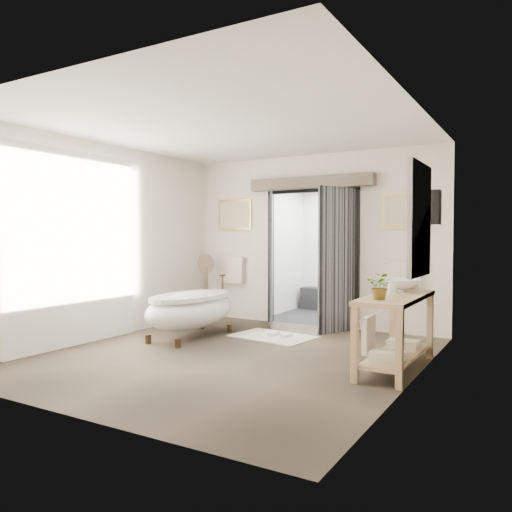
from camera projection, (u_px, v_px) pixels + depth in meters
The scene contains 13 objects.
ground_plane at pixel (232, 355), 6.36m from camera, with size 5.00×5.00×0.00m, color brown.
room_shell at pixel (225, 209), 6.20m from camera, with size 4.52×5.02×2.91m.
shower_room at pixel (343, 268), 9.77m from camera, with size 2.22×2.01×2.51m.
back_wall_dressing at pixel (308, 234), 8.29m from camera, with size 3.82×0.77×2.52m.
clawfoot_tub at pixel (191, 309), 7.46m from camera, with size 0.82×1.83×0.89m.
vanity at pixel (394, 325), 5.67m from camera, with size 0.57×1.60×0.85m.
pedestal_mirror at pixel (206, 291), 9.07m from camera, with size 0.36×0.23×1.21m.
rug at pixel (273, 336), 7.53m from camera, with size 1.20×0.80×0.01m, color beige.
slippers at pixel (280, 334), 7.52m from camera, with size 0.32×0.24×0.05m.
basin at pixel (403, 285), 6.00m from camera, with size 0.46×0.46×0.16m, color white.
plant at pixel (381, 286), 5.23m from camera, with size 0.26×0.22×0.28m, color gray.
soap_bottle_a at pixel (392, 287), 5.77m from camera, with size 0.08×0.08×0.17m, color gray.
soap_bottle_b at pixel (411, 283), 6.27m from camera, with size 0.12×0.12×0.16m, color gray.
Camera 1 is at (3.44, -5.29, 1.51)m, focal length 35.00 mm.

